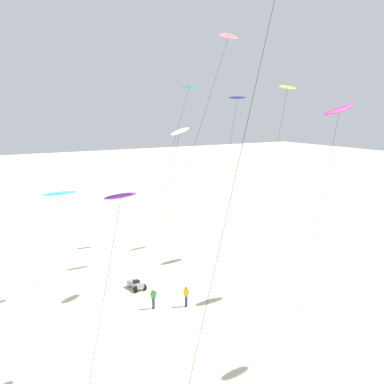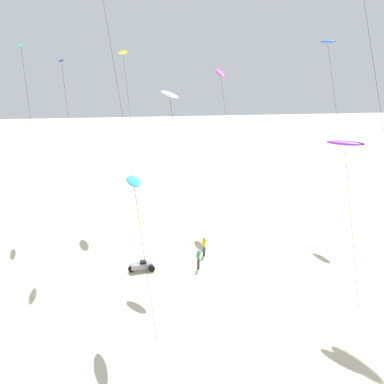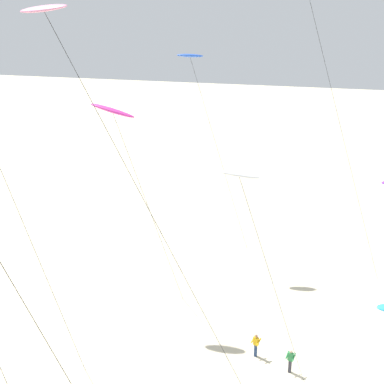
{
  "view_description": "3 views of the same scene",
  "coord_description": "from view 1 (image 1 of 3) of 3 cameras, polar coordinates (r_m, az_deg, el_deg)",
  "views": [
    {
      "loc": [
        31.43,
        -13.17,
        15.45
      ],
      "look_at": [
        1.34,
        4.76,
        9.17
      ],
      "focal_mm": 45.05,
      "sensor_mm": 36.0,
      "label": 1
    },
    {
      "loc": [
        -6.18,
        -27.92,
        14.92
      ],
      "look_at": [
        -0.13,
        5.11,
        5.56
      ],
      "focal_mm": 39.34,
      "sensor_mm": 36.0,
      "label": 2
    },
    {
      "loc": [
        -27.27,
        0.63,
        21.74
      ],
      "look_at": [
        2.12,
        9.35,
        10.7
      ],
      "focal_mm": 47.25,
      "sensor_mm": 36.0,
      "label": 3
    }
  ],
  "objects": [
    {
      "name": "kite_flyer_nearest",
      "position": [
        38.26,
        -0.7,
        -12.2
      ],
      "size": [
        0.68,
        0.69,
        1.67
      ],
      "color": "navy",
      "rests_on": "ground"
    },
    {
      "name": "kite_white",
      "position": [
        38.2,
        -1.48,
        7.0
      ],
      "size": [
        2.02,
        5.52,
        13.83
      ],
      "color": "white",
      "rests_on": "ground"
    },
    {
      "name": "kite_teal",
      "position": [
        52.63,
        -0.49,
        11.8
      ],
      "size": [
        2.24,
        7.88,
        17.77
      ],
      "color": "teal",
      "rests_on": "ground"
    },
    {
      "name": "kite_cyan",
      "position": [
        38.56,
        -15.41,
        -0.22
      ],
      "size": [
        1.49,
        4.7,
        9.03
      ],
      "color": "#33BFE0",
      "rests_on": "ground"
    },
    {
      "name": "kite_magenta",
      "position": [
        39.43,
        17.04,
        9.17
      ],
      "size": [
        1.72,
        6.4,
        15.74
      ],
      "color": "#D8339E",
      "rests_on": "ground"
    },
    {
      "name": "kite_navy",
      "position": [
        52.59,
        5.34,
        10.8
      ],
      "size": [
        1.5,
        4.84,
        16.52
      ],
      "color": "navy",
      "rests_on": "ground"
    },
    {
      "name": "beach_buggy",
      "position": [
        42.12,
        -6.68,
        -10.8
      ],
      "size": [
        2.11,
        1.13,
        0.82
      ],
      "color": "gray",
      "rests_on": "ground"
    },
    {
      "name": "ground_plane",
      "position": [
        37.42,
        -7.56,
        -14.31
      ],
      "size": [
        260.0,
        260.0,
        0.0
      ],
      "primitive_type": "plane",
      "color": "beige"
    },
    {
      "name": "kite_flyer_middle",
      "position": [
        38.01,
        -4.59,
        -12.38
      ],
      "size": [
        0.62,
        0.64,
        1.67
      ],
      "color": "#33333D",
      "rests_on": "ground"
    },
    {
      "name": "kite_yellow",
      "position": [
        48.82,
        11.24,
        11.89
      ],
      "size": [
        1.94,
        6.04,
        17.5
      ],
      "color": "yellow",
      "rests_on": "ground"
    },
    {
      "name": "kite_pink",
      "position": [
        46.71,
        4.13,
        17.33
      ],
      "size": [
        3.06,
        10.95,
        22.15
      ],
      "color": "pink",
      "rests_on": "ground"
    },
    {
      "name": "kite_purple",
      "position": [
        25.61,
        -8.45,
        -0.6
      ],
      "size": [
        2.04,
        3.93,
        11.02
      ],
      "color": "purple",
      "rests_on": "ground"
    }
  ]
}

